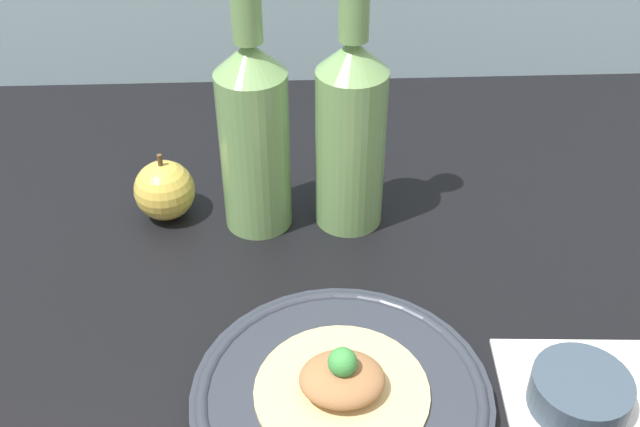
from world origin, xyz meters
TOP-DOWN VIEW (x-y plane):
  - ground_plane at (0.00, 0.00)cm, footprint 180.00×110.00cm
  - plate at (-2.10, -12.25)cm, footprint 27.46×27.46cm
  - plated_food at (-2.10, -12.25)cm, footprint 15.91×15.91cm
  - cider_bottle_left at (-10.21, 15.88)cm, footprint 7.96×7.96cm
  - cider_bottle_right at (0.59, 15.88)cm, footprint 7.96×7.96cm
  - apple at (-21.37, 17.42)cm, footprint 7.27×7.27cm
  - napkin at (20.76, -11.68)cm, footprint 16.40×13.29cm
  - dipping_bowl at (19.25, -13.39)cm, footprint 8.96×8.96cm

SIDE VIEW (x-z plane):
  - ground_plane at x=0.00cm, z-range -4.00..0.00cm
  - napkin at x=20.76cm, z-range 0.00..0.80cm
  - plate at x=-2.10cm, z-range 0.07..2.29cm
  - dipping_bowl at x=19.25cm, z-range 0.00..3.85cm
  - plated_food at x=-2.10cm, z-range 0.53..5.91cm
  - apple at x=-21.37cm, z-range -0.69..7.97cm
  - cider_bottle_left at x=-10.21cm, z-range -3.72..29.09cm
  - cider_bottle_right at x=0.59cm, z-range -3.72..29.09cm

